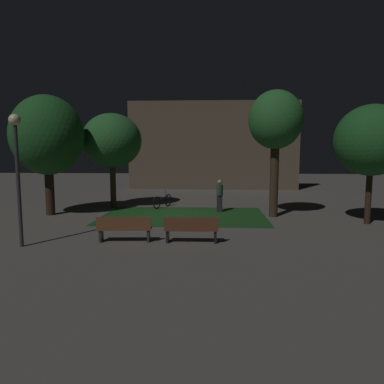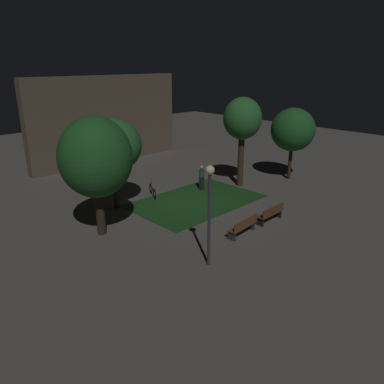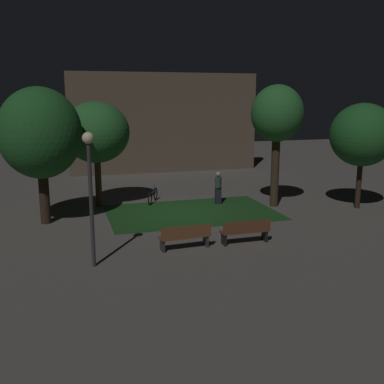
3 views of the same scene
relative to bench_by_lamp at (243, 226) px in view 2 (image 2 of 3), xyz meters
name	(u,v)px [view 2 (image 2 of 3)]	position (x,y,z in m)	size (l,w,h in m)	color
ground_plane	(189,203)	(1.12, 4.89, -0.48)	(60.00, 60.00, 0.00)	#56514C
grass_lawn	(196,201)	(1.65, 4.84, -0.48)	(7.62, 4.97, 0.01)	#194219
bench_by_lamp	(243,226)	(0.00, 0.00, 0.00)	(1.83, 0.60, 0.88)	brown
bench_corner	(271,213)	(2.25, 0.00, 0.00)	(1.81, 0.50, 0.88)	brown
tree_near_wall	(96,158)	(-4.73, 4.84, 3.25)	(3.33, 3.33, 5.61)	#2D2116
tree_tall_center	(113,146)	(-2.32, 7.20, 3.07)	(3.11, 3.11, 5.00)	#423021
tree_left_canopy	(242,120)	(5.82, 4.91, 3.87)	(2.44, 2.44, 5.76)	#38281C
tree_right_canopy	(293,130)	(9.46, 3.44, 2.98)	(2.96, 2.96, 4.93)	#2D2116
lamp_post_path_center	(209,198)	(-3.16, -0.73, 2.40)	(0.36, 0.36, 4.19)	#333338
bicycle	(153,191)	(0.33, 7.29, -0.14)	(0.83, 1.59, 0.93)	black
pedestrian	(202,177)	(3.36, 6.06, 0.37)	(0.32, 0.32, 1.61)	black
building_wall_backdrop	(107,120)	(3.11, 16.45, 2.92)	(13.18, 0.80, 6.81)	brown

